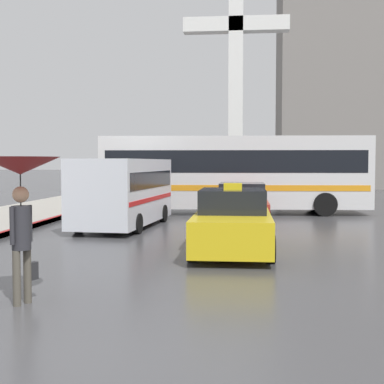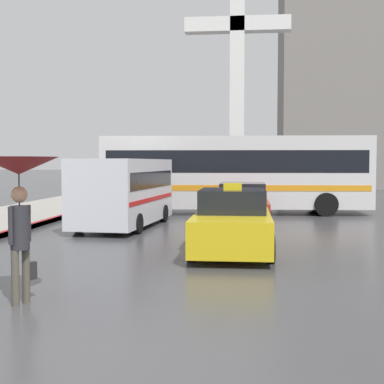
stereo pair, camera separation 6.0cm
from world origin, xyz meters
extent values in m
plane|color=#424244|center=(0.00, 0.00, 0.00)|extent=(300.00, 300.00, 0.00)
cube|color=gold|center=(1.56, 7.78, 0.56)|extent=(1.80, 4.33, 0.79)
cube|color=black|center=(1.56, 7.99, 1.24)|extent=(1.58, 1.95, 0.56)
cylinder|color=black|center=(2.41, 6.43, 0.30)|extent=(0.20, 0.60, 0.60)
cylinder|color=black|center=(0.70, 6.43, 0.30)|extent=(0.20, 0.60, 0.60)
cylinder|color=black|center=(2.41, 9.12, 0.30)|extent=(0.20, 0.60, 0.60)
cylinder|color=black|center=(0.70, 9.12, 0.30)|extent=(0.20, 0.60, 0.60)
cube|color=yellow|center=(1.56, 7.78, 1.60)|extent=(0.44, 0.16, 0.16)
cube|color=#A52D23|center=(1.75, 13.80, 0.51)|extent=(1.80, 4.30, 0.69)
cube|color=black|center=(1.75, 14.02, 1.15)|extent=(1.58, 1.93, 0.59)
cylinder|color=black|center=(2.60, 12.47, 0.30)|extent=(0.20, 0.60, 0.60)
cylinder|color=black|center=(0.89, 12.47, 0.30)|extent=(0.20, 0.60, 0.60)
cylinder|color=black|center=(2.60, 15.14, 0.30)|extent=(0.20, 0.60, 0.60)
cylinder|color=black|center=(0.89, 15.14, 0.30)|extent=(0.20, 0.60, 0.60)
cube|color=silver|center=(-2.21, 12.51, 1.23)|extent=(2.47, 5.71, 2.12)
cube|color=black|center=(-2.21, 12.51, 1.60)|extent=(2.45, 5.27, 0.55)
cube|color=red|center=(-2.21, 12.51, 0.96)|extent=(2.48, 5.49, 0.14)
cylinder|color=black|center=(-1.41, 10.77, 0.32)|extent=(0.25, 0.64, 0.63)
cylinder|color=black|center=(-3.30, 10.93, 0.32)|extent=(0.25, 0.64, 0.63)
cylinder|color=black|center=(-1.12, 14.09, 0.32)|extent=(0.25, 0.64, 0.63)
cylinder|color=black|center=(-3.01, 14.25, 0.32)|extent=(0.25, 0.64, 0.63)
cube|color=silver|center=(1.39, 17.78, 1.76)|extent=(11.32, 3.11, 3.00)
cube|color=black|center=(1.39, 17.78, 2.22)|extent=(10.76, 3.10, 0.91)
cube|color=orange|center=(1.39, 17.78, 1.14)|extent=(10.98, 3.12, 0.24)
cylinder|color=black|center=(-2.46, 16.37, 0.48)|extent=(0.97, 0.33, 0.96)
cylinder|color=black|center=(-2.59, 18.76, 0.48)|extent=(0.97, 0.33, 0.96)
cylinder|color=black|center=(5.09, 16.78, 0.48)|extent=(0.97, 0.33, 0.96)
cylinder|color=black|center=(4.96, 19.18, 0.48)|extent=(0.97, 0.33, 0.96)
cylinder|color=#4C473D|center=(-1.58, 2.52, 0.42)|extent=(0.16, 0.16, 0.85)
cylinder|color=#4C473D|center=(-1.50, 2.73, 0.42)|extent=(0.16, 0.16, 0.85)
cylinder|color=#28282D|center=(-1.54, 2.62, 1.18)|extent=(0.37, 0.37, 0.67)
sphere|color=tan|center=(-1.54, 2.62, 1.69)|extent=(0.25, 0.25, 0.25)
cylinder|color=#28282D|center=(-1.61, 2.45, 1.23)|extent=(0.09, 0.09, 0.57)
cylinder|color=#28282D|center=(-1.47, 2.79, 1.23)|extent=(0.09, 0.09, 0.57)
cone|color=maroon|center=(-1.54, 2.62, 2.13)|extent=(1.19, 1.19, 0.27)
cylinder|color=black|center=(-1.54, 2.62, 1.77)|extent=(0.02, 0.02, 0.71)
cube|color=#262628|center=(-1.49, 2.89, 0.47)|extent=(0.16, 0.20, 0.28)
cube|color=white|center=(1.26, 28.79, 7.47)|extent=(0.90, 0.90, 14.94)
cube|color=white|center=(1.26, 28.79, 10.76)|extent=(6.57, 0.90, 0.90)
camera|label=1|loc=(1.84, -5.16, 2.18)|focal=50.00mm
camera|label=2|loc=(1.90, -5.16, 2.18)|focal=50.00mm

